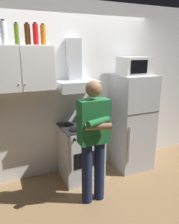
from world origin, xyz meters
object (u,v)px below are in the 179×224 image
at_px(bottle_rum_dark, 28,34).
at_px(microwave, 134,66).
at_px(stove_oven, 80,152).
at_px(person_standing, 94,139).
at_px(upper_cabinet, 19,68).
at_px(bottle_olive_oil, 17,34).
at_px(bottle_liquor_amber, 43,35).
at_px(bottle_soda_red, 36,34).
at_px(cooking_pot, 91,123).
at_px(bottle_vodka_clear, 4,33).
at_px(refrigerator, 132,122).
at_px(range_hood, 76,77).

bearing_deg(bottle_rum_dark, microwave, -4.12).
height_order(stove_oven, person_standing, person_standing).
relative_size(upper_cabinet, person_standing, 0.55).
relative_size(bottle_olive_oil, bottle_rum_dark, 1.00).
bearing_deg(bottle_liquor_amber, bottle_soda_red, -164.23).
bearing_deg(bottle_liquor_amber, stove_oven, -14.86).
relative_size(stove_oven, person_standing, 0.53).
height_order(microwave, cooking_pot, microwave).
height_order(person_standing, bottle_olive_oil, bottle_olive_oil).
bearing_deg(cooking_pot, upper_cabinet, 165.27).
bearing_deg(stove_oven, cooking_pot, -42.49).
bearing_deg(bottle_vodka_clear, refrigerator, -3.34).
height_order(upper_cabinet, stove_oven, upper_cabinet).
height_order(person_standing, bottle_liquor_amber, bottle_liquor_amber).
height_order(stove_oven, microwave, microwave).
bearing_deg(stove_oven, microwave, 1.15).
bearing_deg(cooking_pot, bottle_soda_red, 163.02).
bearing_deg(upper_cabinet, stove_oven, -8.90).
bearing_deg(range_hood, bottle_rum_dark, 179.26).
bearing_deg(cooking_pot, refrigerator, 8.32).
bearing_deg(cooking_pot, person_standing, -110.30).
height_order(upper_cabinet, cooking_pot, upper_cabinet).
bearing_deg(refrigerator, person_standing, -148.77).
bearing_deg(upper_cabinet, bottle_rum_dark, 4.03).
bearing_deg(upper_cabinet, person_standing, -44.26).
relative_size(cooking_pot, bottle_rum_dark, 1.06).
xyz_separation_m(range_hood, bottle_olive_oil, (-0.79, 0.03, 0.58)).
height_order(range_hood, microwave, range_hood).
bearing_deg(bottle_soda_red, bottle_olive_oil, 163.92).
height_order(microwave, bottle_liquor_amber, bottle_liquor_amber).
relative_size(person_standing, bottle_soda_red, 5.91).
bearing_deg(bottle_vodka_clear, bottle_rum_dark, 4.60).
distance_m(cooking_pot, bottle_rum_dark, 1.49).
distance_m(upper_cabinet, range_hood, 0.81).
relative_size(range_hood, bottle_soda_red, 2.70).
bearing_deg(bottle_vodka_clear, range_hood, 0.89).
relative_size(range_hood, cooking_pot, 2.56).
height_order(stove_oven, cooking_pot, cooking_pot).
distance_m(upper_cabinet, bottle_liquor_amber, 0.55).
distance_m(bottle_soda_red, bottle_vodka_clear, 0.39).
bearing_deg(bottle_olive_oil, refrigerator, -5.19).
xyz_separation_m(bottle_vodka_clear, bottle_olive_oil, (0.16, 0.05, -0.01)).
bearing_deg(refrigerator, bottle_liquor_amber, 175.08).
distance_m(stove_oven, person_standing, 0.77).
xyz_separation_m(bottle_vodka_clear, bottle_rum_dark, (0.29, 0.02, -0.01)).
bearing_deg(bottle_liquor_amber, range_hood, 0.55).
distance_m(cooking_pot, bottle_soda_red, 1.44).
relative_size(refrigerator, bottle_olive_oil, 5.79).
bearing_deg(refrigerator, bottle_rum_dark, 175.23).
height_order(stove_oven, bottle_liquor_amber, bottle_liquor_amber).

